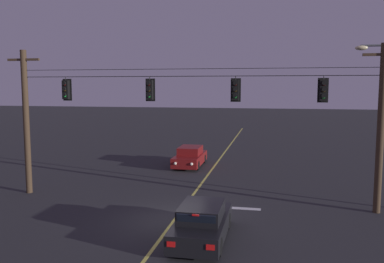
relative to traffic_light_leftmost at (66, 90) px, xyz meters
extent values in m
plane|color=#28282B|center=(6.41, -2.93, -5.54)|extent=(180.00, 180.00, 0.00)
cube|color=#D1C64C|center=(6.41, 6.02, -5.54)|extent=(0.14, 60.00, 0.01)
cube|color=silver|center=(8.31, -0.58, -5.54)|extent=(3.40, 0.36, 0.01)
cylinder|color=#423021|center=(-2.36, 0.02, -1.74)|extent=(0.32, 0.32, 7.60)
cube|color=#423021|center=(-2.36, 0.02, 1.55)|extent=(1.80, 0.12, 0.12)
cylinder|color=slate|center=(-2.36, 0.02, 1.20)|extent=(0.12, 0.12, 0.18)
cylinder|color=#423021|center=(15.18, 0.02, -1.74)|extent=(0.32, 0.32, 7.60)
cylinder|color=slate|center=(15.18, 0.02, 1.20)|extent=(0.12, 0.12, 0.18)
cylinder|color=black|center=(6.41, 0.02, 0.65)|extent=(17.54, 0.03, 0.03)
cylinder|color=black|center=(6.41, 0.02, 1.00)|extent=(17.54, 0.02, 0.02)
cylinder|color=black|center=(0.00, 0.02, 0.56)|extent=(0.04, 0.04, 0.18)
cube|color=black|center=(0.00, 0.02, -0.01)|extent=(0.32, 0.26, 0.96)
cube|color=black|center=(0.00, 0.16, -0.01)|extent=(0.48, 0.03, 1.12)
sphere|color=#380A0A|center=(0.00, -0.14, 0.28)|extent=(0.17, 0.17, 0.17)
cylinder|color=black|center=(0.00, -0.18, 0.33)|extent=(0.20, 0.10, 0.20)
sphere|color=#3D280A|center=(0.00, -0.14, -0.01)|extent=(0.17, 0.17, 0.17)
cylinder|color=black|center=(0.00, -0.18, 0.04)|extent=(0.20, 0.10, 0.20)
sphere|color=#1ED83F|center=(0.00, -0.14, -0.29)|extent=(0.17, 0.17, 0.17)
cylinder|color=black|center=(0.00, -0.18, -0.25)|extent=(0.20, 0.10, 0.20)
cylinder|color=black|center=(4.48, 0.02, 0.56)|extent=(0.04, 0.04, 0.18)
cube|color=black|center=(4.48, 0.02, -0.01)|extent=(0.32, 0.26, 0.96)
cube|color=black|center=(4.48, 0.16, -0.01)|extent=(0.48, 0.03, 1.12)
sphere|color=#380A0A|center=(4.48, -0.14, 0.28)|extent=(0.17, 0.17, 0.17)
cylinder|color=black|center=(4.48, -0.18, 0.33)|extent=(0.20, 0.10, 0.20)
sphere|color=#3D280A|center=(4.48, -0.14, -0.01)|extent=(0.17, 0.17, 0.17)
cylinder|color=black|center=(4.48, -0.18, 0.04)|extent=(0.20, 0.10, 0.20)
sphere|color=#1ED83F|center=(4.48, -0.14, -0.29)|extent=(0.17, 0.17, 0.17)
cylinder|color=black|center=(4.48, -0.18, -0.25)|extent=(0.20, 0.10, 0.20)
cylinder|color=black|center=(8.71, 0.02, 0.56)|extent=(0.04, 0.04, 0.18)
cube|color=black|center=(8.71, 0.02, -0.01)|extent=(0.32, 0.26, 0.96)
cube|color=black|center=(8.71, 0.16, -0.01)|extent=(0.48, 0.03, 1.12)
sphere|color=#380A0A|center=(8.71, -0.14, 0.28)|extent=(0.17, 0.17, 0.17)
cylinder|color=black|center=(8.71, -0.18, 0.33)|extent=(0.20, 0.10, 0.20)
sphere|color=#3D280A|center=(8.71, -0.14, -0.01)|extent=(0.17, 0.17, 0.17)
cylinder|color=black|center=(8.71, -0.18, 0.04)|extent=(0.20, 0.10, 0.20)
sphere|color=#1ED83F|center=(8.71, -0.14, -0.29)|extent=(0.17, 0.17, 0.17)
cylinder|color=black|center=(8.71, -0.18, -0.25)|extent=(0.20, 0.10, 0.20)
cylinder|color=black|center=(12.68, 0.02, 0.56)|extent=(0.04, 0.04, 0.18)
cube|color=black|center=(12.68, 0.02, -0.01)|extent=(0.32, 0.26, 0.96)
cube|color=black|center=(12.68, 0.16, -0.01)|extent=(0.48, 0.03, 1.12)
sphere|color=#380A0A|center=(12.68, -0.14, 0.28)|extent=(0.17, 0.17, 0.17)
cylinder|color=black|center=(12.68, -0.18, 0.33)|extent=(0.20, 0.10, 0.20)
sphere|color=#3D280A|center=(12.68, -0.14, -0.01)|extent=(0.17, 0.17, 0.17)
cylinder|color=black|center=(12.68, -0.18, 0.04)|extent=(0.20, 0.10, 0.20)
sphere|color=#1ED83F|center=(12.68, -0.14, -0.29)|extent=(0.17, 0.17, 0.17)
cylinder|color=black|center=(12.68, -0.18, -0.25)|extent=(0.20, 0.10, 0.20)
cube|color=black|center=(7.96, -4.74, -5.03)|extent=(1.80, 4.30, 0.68)
cube|color=black|center=(7.96, -4.86, -4.42)|extent=(1.51, 2.15, 0.54)
cube|color=black|center=(7.96, -3.92, -4.42)|extent=(1.40, 0.21, 0.48)
cube|color=black|center=(7.96, -5.92, -4.42)|extent=(1.37, 0.18, 0.46)
cylinder|color=black|center=(7.17, -3.40, -5.22)|extent=(0.22, 0.64, 0.64)
cylinder|color=black|center=(8.75, -3.40, -5.22)|extent=(0.22, 0.64, 0.64)
cylinder|color=black|center=(7.17, -6.07, -5.22)|extent=(0.22, 0.64, 0.64)
cylinder|color=black|center=(8.75, -6.07, -5.22)|extent=(0.22, 0.64, 0.64)
cube|color=red|center=(7.31, -6.90, -4.93)|extent=(0.28, 0.03, 0.18)
cube|color=red|center=(8.61, -6.90, -4.93)|extent=(0.28, 0.03, 0.18)
cube|color=red|center=(7.96, -6.03, -4.19)|extent=(0.24, 0.04, 0.06)
cube|color=maroon|center=(4.66, 8.94, -5.03)|extent=(1.80, 4.30, 0.68)
cube|color=maroon|center=(4.66, 9.06, -4.42)|extent=(1.51, 2.15, 0.54)
cube|color=black|center=(4.66, 8.12, -4.42)|extent=(1.40, 0.21, 0.48)
cube|color=black|center=(4.66, 10.12, -4.42)|extent=(1.37, 0.18, 0.46)
cylinder|color=black|center=(5.45, 7.61, -5.22)|extent=(0.22, 0.64, 0.64)
cylinder|color=black|center=(3.87, 7.61, -5.22)|extent=(0.22, 0.64, 0.64)
cylinder|color=black|center=(5.45, 10.27, -5.22)|extent=(0.22, 0.64, 0.64)
cylinder|color=black|center=(3.87, 10.27, -5.22)|extent=(0.22, 0.64, 0.64)
sphere|color=white|center=(5.22, 6.77, -4.97)|extent=(0.20, 0.20, 0.20)
sphere|color=white|center=(4.10, 6.77, -4.97)|extent=(0.20, 0.20, 0.20)
cylinder|color=#4C4F54|center=(15.23, 0.84, 2.03)|extent=(1.80, 0.10, 0.10)
ellipsoid|color=beige|center=(14.38, 0.84, 1.93)|extent=(0.56, 0.30, 0.22)
camera|label=1|loc=(10.47, -19.13, 0.17)|focal=37.78mm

